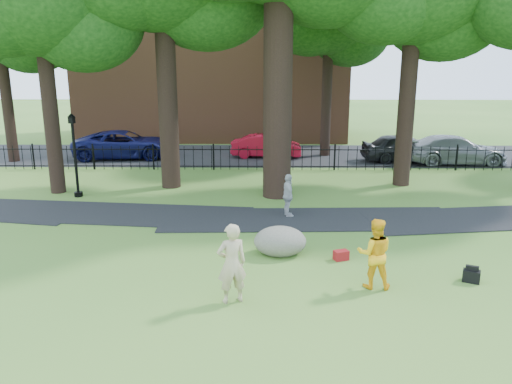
{
  "coord_description": "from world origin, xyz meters",
  "views": [
    {
      "loc": [
        -0.58,
        -12.33,
        5.21
      ],
      "look_at": [
        -0.76,
        2.0,
        1.47
      ],
      "focal_mm": 35.0,
      "sensor_mm": 36.0,
      "label": 1
    }
  ],
  "objects_px": {
    "woman": "(232,264)",
    "red_sedan": "(266,146)",
    "man": "(375,253)",
    "boulder": "(280,239)",
    "lamppost": "(75,156)"
  },
  "relations": [
    {
      "from": "woman",
      "to": "lamppost",
      "type": "bearing_deg",
      "value": -72.95
    },
    {
      "from": "man",
      "to": "red_sedan",
      "type": "height_order",
      "value": "man"
    },
    {
      "from": "woman",
      "to": "red_sedan",
      "type": "distance_m",
      "value": 17.5
    },
    {
      "from": "woman",
      "to": "boulder",
      "type": "height_order",
      "value": "woman"
    },
    {
      "from": "boulder",
      "to": "lamppost",
      "type": "xyz_separation_m",
      "value": [
        -7.85,
        6.06,
        1.2
      ]
    },
    {
      "from": "man",
      "to": "red_sedan",
      "type": "bearing_deg",
      "value": -75.88
    },
    {
      "from": "man",
      "to": "red_sedan",
      "type": "distance_m",
      "value": 16.84
    },
    {
      "from": "lamppost",
      "to": "red_sedan",
      "type": "bearing_deg",
      "value": 61.34
    },
    {
      "from": "man",
      "to": "boulder",
      "type": "distance_m",
      "value": 3.03
    },
    {
      "from": "woman",
      "to": "boulder",
      "type": "xyz_separation_m",
      "value": [
        1.17,
        2.9,
        -0.49
      ]
    },
    {
      "from": "man",
      "to": "woman",
      "type": "bearing_deg",
      "value": 19.51
    },
    {
      "from": "boulder",
      "to": "lamppost",
      "type": "bearing_deg",
      "value": 142.36
    },
    {
      "from": "man",
      "to": "red_sedan",
      "type": "xyz_separation_m",
      "value": [
        -2.43,
        16.67,
        -0.21
      ]
    },
    {
      "from": "woman",
      "to": "boulder",
      "type": "bearing_deg",
      "value": -131.63
    },
    {
      "from": "woman",
      "to": "boulder",
      "type": "relative_size",
      "value": 1.26
    }
  ]
}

